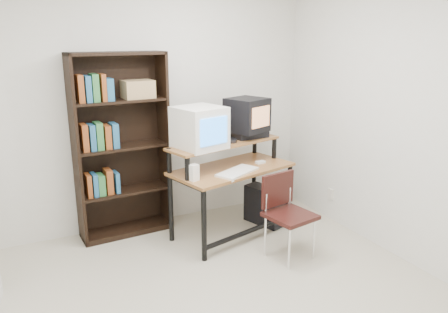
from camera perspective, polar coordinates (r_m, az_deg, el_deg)
name	(u,v)px	position (r m, az deg, el deg)	size (l,w,h in m)	color
back_wall	(135,109)	(4.72, -11.59, 6.11)	(4.00, 0.01, 2.60)	silver
right_wall	(427,126)	(4.12, 25.03, 3.60)	(0.01, 4.00, 2.60)	silver
computer_desk	(231,171)	(4.52, 0.89, -1.88)	(1.37, 0.92, 0.98)	#996332
crt_monitor	(200,128)	(4.29, -3.22, 3.78)	(0.53, 0.53, 0.41)	white
vcr	(249,135)	(4.74, 3.27, 2.88)	(0.36, 0.26, 0.08)	black
crt_tv	(247,115)	(4.69, 3.03, 5.45)	(0.48, 0.48, 0.36)	black
cd_spindle	(231,141)	(4.50, 0.95, 2.03)	(0.12, 0.12, 0.05)	#26262B
keyboard	(237,173)	(4.32, 1.75, -2.11)	(0.47, 0.21, 0.04)	white
mousepad	(261,164)	(4.66, 4.82, -1.02)	(0.22, 0.18, 0.01)	black
mouse	(260,163)	(4.65, 4.76, -0.80)	(0.10, 0.06, 0.03)	white
desk_speaker	(194,173)	(4.09, -3.97, -2.20)	(0.08, 0.07, 0.17)	white
pc_tower	(265,205)	(4.93, 5.32, -6.38)	(0.20, 0.45, 0.42)	black
school_chair	(285,207)	(4.16, 8.03, -6.59)	(0.46, 0.46, 0.80)	black
bookshelf	(121,144)	(4.60, -13.35, 1.55)	(0.96, 0.37, 1.90)	black
wall_outlet	(330,194)	(5.14, 13.74, -4.78)	(0.02, 0.08, 0.12)	beige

